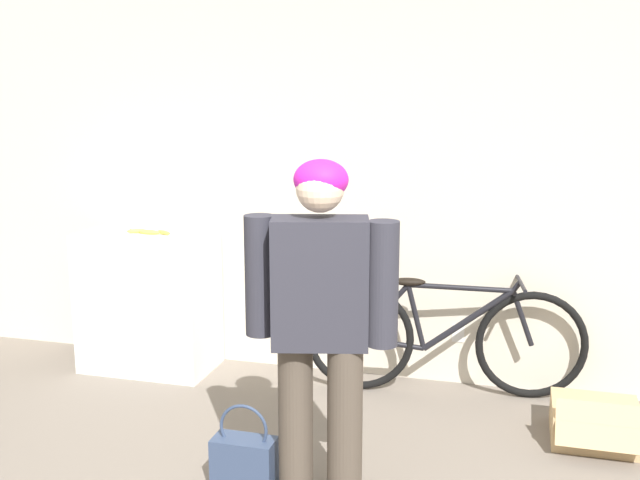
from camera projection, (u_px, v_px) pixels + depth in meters
wall_back at (380, 189)px, 4.98m from camera, size 8.00×0.07×2.60m
side_shelf at (149, 301)px, 5.26m from camera, size 0.90×0.52×0.98m
person at (320, 314)px, 3.41m from camera, size 0.72×0.32×1.65m
bicycle at (444, 338)px, 4.82m from camera, size 1.79×0.46×0.78m
banana at (149, 232)px, 5.10m from camera, size 0.34×0.09×0.03m
handbag at (244, 461)px, 3.69m from camera, size 0.31×0.15×0.45m
cardboard_box at (595, 423)px, 4.23m from camera, size 0.48×0.56×0.29m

